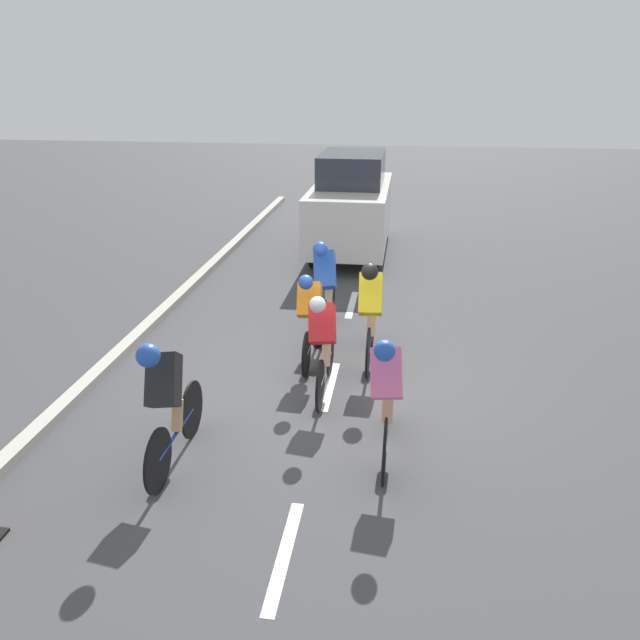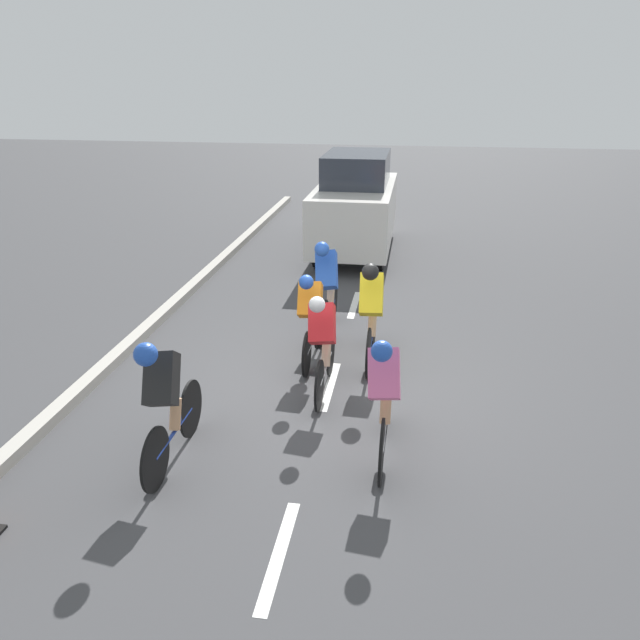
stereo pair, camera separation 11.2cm
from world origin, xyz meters
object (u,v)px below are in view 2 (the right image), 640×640
at_px(cyclist_red, 323,341).
at_px(cyclist_yellow, 371,310).
at_px(cyclist_blue, 327,284).
at_px(cyclist_black, 165,397).
at_px(support_car, 355,205).
at_px(cyclist_orange, 311,316).
at_px(cyclist_pink, 384,395).

height_order(cyclist_red, cyclist_yellow, cyclist_yellow).
distance_m(cyclist_red, cyclist_blue, 2.06).
relative_size(cyclist_red, cyclist_black, 0.98).
relative_size(cyclist_red, cyclist_yellow, 0.95).
xyz_separation_m(cyclist_black, support_car, (-1.07, -8.78, 0.31)).
bearing_deg(cyclist_yellow, cyclist_orange, 8.07).
distance_m(cyclist_black, support_car, 8.85).
height_order(cyclist_orange, cyclist_pink, cyclist_pink).
xyz_separation_m(cyclist_orange, cyclist_red, (-0.31, 0.89, 0.01)).
height_order(cyclist_orange, support_car, support_car).
xyz_separation_m(cyclist_orange, support_car, (-0.00, -6.06, 0.39)).
relative_size(cyclist_yellow, cyclist_blue, 1.02).
height_order(cyclist_black, support_car, support_car).
height_order(cyclist_black, cyclist_blue, cyclist_blue).
distance_m(cyclist_pink, support_car, 8.40).
distance_m(cyclist_orange, cyclist_pink, 2.54).
distance_m(cyclist_pink, cyclist_blue, 3.58).
relative_size(cyclist_blue, support_car, 0.42).
height_order(cyclist_yellow, support_car, support_car).
relative_size(cyclist_black, cyclist_blue, 0.99).
bearing_deg(support_car, cyclist_orange, 90.00).
bearing_deg(cyclist_orange, support_car, -90.00).
bearing_deg(cyclist_yellow, cyclist_blue, -53.09).
distance_m(cyclist_orange, cyclist_red, 0.94).
bearing_deg(cyclist_black, cyclist_orange, -111.55).
bearing_deg(support_car, cyclist_red, 92.55).
distance_m(cyclist_pink, cyclist_black, 2.29).
distance_m(cyclist_yellow, cyclist_black, 3.42).
relative_size(cyclist_black, support_car, 0.42).
relative_size(cyclist_pink, cyclist_blue, 1.00).
xyz_separation_m(cyclist_red, cyclist_pink, (-0.86, 1.36, 0.03)).
xyz_separation_m(cyclist_yellow, cyclist_blue, (0.78, -1.03, -0.00)).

